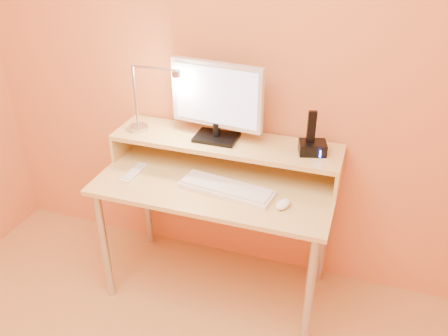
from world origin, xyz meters
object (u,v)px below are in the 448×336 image
(mouse, at_px, (283,204))
(remote_control, at_px, (134,173))
(monitor_panel, at_px, (217,95))
(keyboard, at_px, (226,189))
(phone_dock, at_px, (312,148))
(lamp_base, at_px, (139,128))

(mouse, relative_size, remote_control, 0.51)
(mouse, bearing_deg, remote_control, -166.46)
(monitor_panel, relative_size, mouse, 4.95)
(keyboard, bearing_deg, mouse, -1.44)
(phone_dock, xyz_separation_m, mouse, (-0.08, -0.27, -0.17))
(phone_dock, height_order, mouse, phone_dock)
(mouse, xyz_separation_m, remote_control, (-0.80, 0.04, -0.01))
(lamp_base, height_order, mouse, lamp_base)
(lamp_base, xyz_separation_m, mouse, (0.85, -0.24, -0.16))
(phone_dock, distance_m, mouse, 0.33)
(monitor_panel, relative_size, keyboard, 1.03)
(monitor_panel, xyz_separation_m, remote_control, (-0.38, -0.23, -0.39))
(monitor_panel, distance_m, remote_control, 0.59)
(mouse, bearing_deg, lamp_base, -178.90)
(mouse, distance_m, remote_control, 0.80)
(keyboard, xyz_separation_m, mouse, (0.29, -0.05, 0.01))
(monitor_panel, bearing_deg, phone_dock, 5.16)
(monitor_panel, distance_m, lamp_base, 0.49)
(lamp_base, distance_m, phone_dock, 0.93)
(phone_dock, bearing_deg, monitor_panel, 163.20)
(phone_dock, relative_size, keyboard, 0.28)
(lamp_base, relative_size, phone_dock, 0.77)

